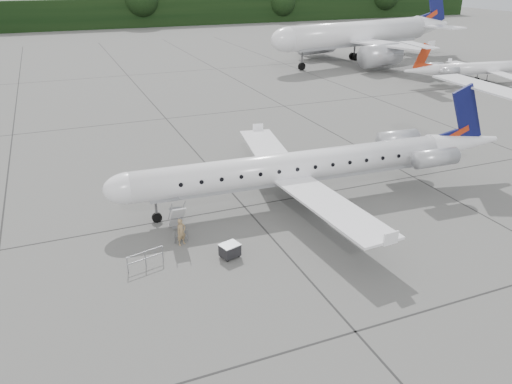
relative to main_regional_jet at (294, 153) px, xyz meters
name	(u,v)px	position (x,y,z in m)	size (l,w,h in m)	color
ground	(326,232)	(-0.03, -5.05, -3.83)	(320.00, 320.00, 0.00)	#5F605D
treeline	(98,14)	(-0.03, 124.95, 0.17)	(260.00, 4.00, 8.00)	black
main_regional_jet	(294,153)	(0.00, 0.00, 0.00)	(29.89, 21.52, 7.66)	white
airstair	(177,218)	(-9.16, -1.78, -2.63)	(0.85, 2.30, 2.40)	white
passenger	(181,232)	(-9.23, -3.07, -2.95)	(0.64, 0.42, 1.76)	#947951
safety_railing	(145,259)	(-11.83, -4.79, -3.33)	(2.20, 0.08, 1.00)	gray
baggage_cart	(230,250)	(-6.95, -5.65, -3.36)	(1.08, 0.87, 0.93)	black
bg_narrowbody	(359,21)	(36.99, 49.05, 3.42)	(40.42, 29.10, 14.51)	white
bg_regional_right	(490,62)	(46.13, 27.10, -0.78)	(23.24, 16.73, 6.10)	white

